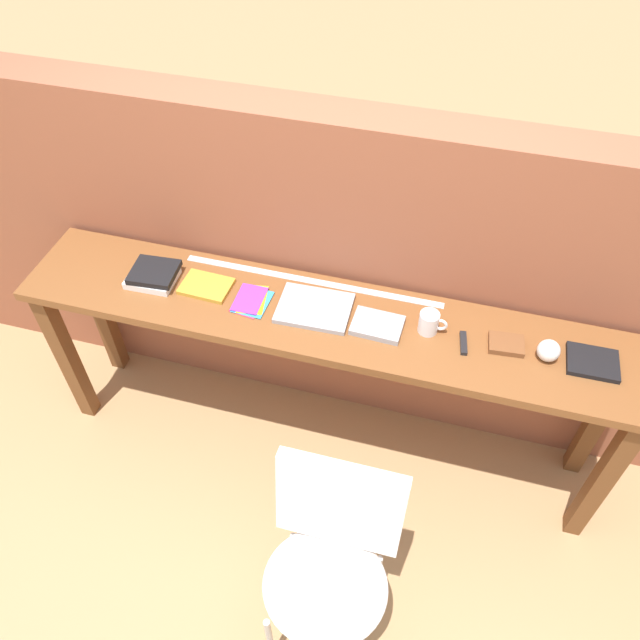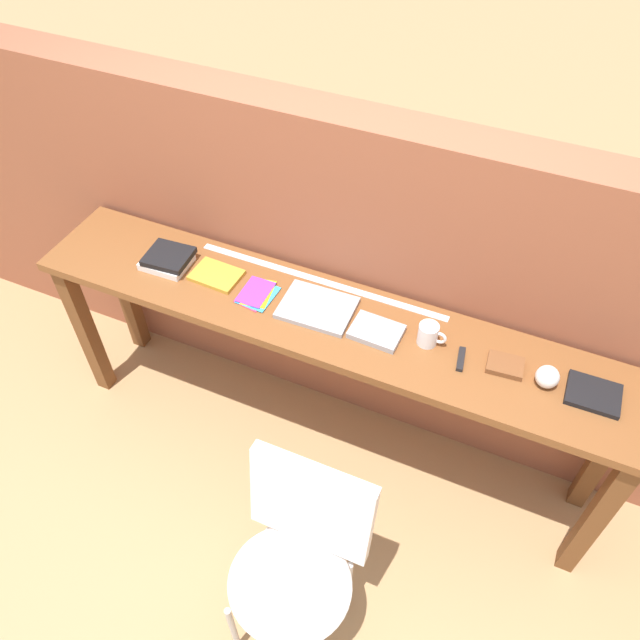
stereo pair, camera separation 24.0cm
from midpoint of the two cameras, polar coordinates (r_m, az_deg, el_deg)
ground_plane at (r=3.01m, az=0.38°, el=-15.17°), size 40.00×40.00×0.00m
brick_wall_back at (r=2.75m, az=5.79°, el=3.63°), size 6.00×0.20×1.56m
sideboard at (r=2.55m, az=3.14°, el=-1.84°), size 2.50×0.44×0.88m
chair_white_moulded at (r=2.30m, az=1.11°, el=-21.01°), size 0.44×0.45×0.89m
book_stack_leftmost at (r=2.69m, az=-11.31°, el=5.33°), size 0.21×0.18×0.06m
magazine_cycling at (r=2.61m, az=-6.88°, el=3.96°), size 0.21×0.15×0.02m
pamphlet_pile_colourful at (r=2.52m, az=-3.07°, el=2.28°), size 0.14×0.19×0.01m
book_open_centre at (r=2.46m, az=2.53°, el=0.98°), size 0.29×0.23×0.02m
book_grey_hardcover at (r=2.39m, az=8.05°, el=-1.21°), size 0.20×0.15×0.03m
mug at (r=2.37m, az=12.78°, el=-1.46°), size 0.11×0.08×0.09m
multitool_folded at (r=2.37m, az=15.61°, el=-3.63°), size 0.04×0.11×0.02m
leather_journal_brown at (r=2.40m, az=19.36°, el=-4.09°), size 0.14×0.11×0.02m
sports_ball_small at (r=2.38m, az=22.85°, el=-4.97°), size 0.08×0.08×0.08m
book_repair_rightmost at (r=2.44m, az=26.37°, el=-6.26°), size 0.19×0.15×0.02m
ruler_metal_back_edge at (r=2.58m, az=2.65°, el=3.49°), size 1.10×0.03×0.00m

